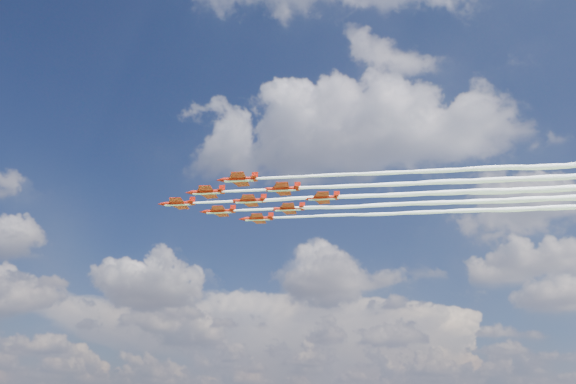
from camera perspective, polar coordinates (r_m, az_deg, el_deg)
name	(u,v)px	position (r m, az deg, el deg)	size (l,w,h in m)	color
jet_lead	(372,196)	(152.04, 8.52, -0.38)	(112.44, 24.67, 2.64)	#AE1709
jet_row2_port	(412,184)	(146.03, 12.53, 0.85)	(112.44, 24.67, 2.64)	#AE1709
jet_row2_starb	(407,204)	(159.73, 12.02, -1.22)	(112.44, 24.67, 2.64)	#AE1709
jet_row3_port	(458,170)	(140.88, 16.86, 2.17)	(112.44, 24.67, 2.64)	#AE1709
jet_row3_centre	(448,193)	(154.32, 15.96, -0.08)	(112.44, 24.67, 2.64)	#AE1709
jet_row3_starb	(440,212)	(167.99, 15.19, -1.97)	(112.44, 24.67, 2.64)	#AE1709
jet_row4_port	(493,180)	(149.75, 20.15, 1.13)	(112.44, 24.67, 2.64)	#AE1709
jet_row4_starb	(481,201)	(163.13, 19.02, -0.91)	(112.44, 24.67, 2.64)	#AE1709
jet_tail	(526,190)	(159.11, 23.06, 0.21)	(112.44, 24.67, 2.64)	#AE1709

